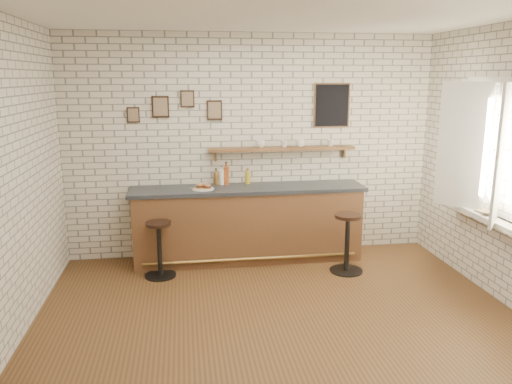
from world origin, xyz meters
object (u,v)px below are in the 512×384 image
shelf_cup_c (300,143)px  bitters_bottle_amber (226,175)px  bar_counter (248,223)px  ciabatta_sandwich (204,186)px  bitters_bottle_brown (216,178)px  shelf_cup_b (284,144)px  shelf_cup_a (261,144)px  shelf_cup_d (330,143)px  book_upper (482,211)px  sandwich_plate (203,189)px  bar_stool_right (347,241)px  bitters_bottle_white (222,177)px  condiment_bottle_yellow (248,177)px  bar_stool_left (159,247)px  book_lower (483,213)px

shelf_cup_c → bitters_bottle_amber: bearing=91.5°
bar_counter → ciabatta_sandwich: ciabatta_sandwich is taller
bitters_bottle_brown → shelf_cup_b: shelf_cup_b is taller
bitters_bottle_amber → bitters_bottle_brown: bearing=180.0°
shelf_cup_a → shelf_cup_d: size_ratio=1.25×
bitters_bottle_brown → book_upper: bitters_bottle_brown is taller
bitters_bottle_brown → shelf_cup_c: size_ratio=1.85×
sandwich_plate → bar_stool_right: sandwich_plate is taller
bitters_bottle_white → bitters_bottle_amber: bitters_bottle_amber is taller
bitters_bottle_brown → condiment_bottle_yellow: bitters_bottle_brown is taller
bar_stool_left → book_lower: (3.64, -0.99, 0.57)m
shelf_cup_b → book_lower: 2.61m
sandwich_plate → book_upper: bearing=-23.6°
sandwich_plate → book_upper: sandwich_plate is taller
bitters_bottle_white → ciabatta_sandwich: bearing=-135.5°
bitters_bottle_white → book_upper: 3.23m
condiment_bottle_yellow → book_lower: 2.94m
bitters_bottle_brown → shelf_cup_d: bearing=0.2°
shelf_cup_b → shelf_cup_d: bearing=-65.7°
ciabatta_sandwich → bitters_bottle_amber: (0.32, 0.25, 0.08)m
sandwich_plate → shelf_cup_d: shelf_cup_d is taller
bitters_bottle_white → shelf_cup_c: (1.08, 0.01, 0.43)m
bar_counter → condiment_bottle_yellow: 0.62m
bar_stool_right → shelf_cup_a: 1.72m
bitters_bottle_amber → shelf_cup_a: size_ratio=2.47×
book_upper → shelf_cup_c: bearing=179.2°
condiment_bottle_yellow → shelf_cup_a: (0.18, 0.01, 0.45)m
ciabatta_sandwich → book_lower: 3.35m
bitters_bottle_brown → shelf_cup_c: 1.24m
bitters_bottle_amber → shelf_cup_d: size_ratio=3.09×
bitters_bottle_brown → shelf_cup_b: bearing=0.3°
ciabatta_sandwich → shelf_cup_d: size_ratio=2.06×
ciabatta_sandwich → bitters_bottle_amber: bearing=38.4°
shelf_cup_c → book_lower: size_ratio=0.53×
bar_counter → book_lower: 2.89m
bitters_bottle_amber → bar_counter: bearing=-36.1°
bar_counter → book_lower: (2.47, -1.42, 0.43)m
bitters_bottle_brown → shelf_cup_c: bearing=0.3°
bar_counter → shelf_cup_b: bearing=21.0°
bitters_bottle_amber → bar_stool_left: bearing=-145.0°
bitters_bottle_amber → condiment_bottle_yellow: bearing=0.0°
bar_counter → sandwich_plate: size_ratio=11.07×
ciabatta_sandwich → shelf_cup_d: shelf_cup_d is taller
shelf_cup_c → book_upper: 2.43m
bitters_bottle_amber → shelf_cup_b: 0.89m
bitters_bottle_brown → condiment_bottle_yellow: bearing=0.0°
sandwich_plate → book_lower: bearing=-24.0°
bitters_bottle_brown → book_lower: size_ratio=0.98×
shelf_cup_a → book_lower: bearing=-59.8°
shelf_cup_b → bitters_bottle_brown: bearing=114.6°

